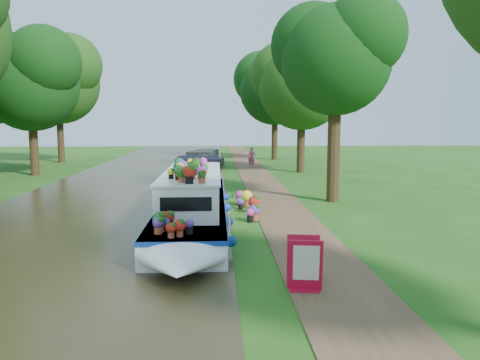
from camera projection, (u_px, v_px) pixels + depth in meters
name	position (u px, v px, depth m)	size (l,w,h in m)	color
ground	(254.00, 216.00, 17.94)	(100.00, 100.00, 0.00)	#1F5114
canal_water	(95.00, 217.00, 17.64)	(10.00, 100.00, 0.02)	black
towpath	(285.00, 215.00, 18.00)	(2.20, 100.00, 0.03)	brown
plant_boat	(193.00, 201.00, 16.14)	(2.29, 13.52, 2.26)	white
tree_near_overhang	(335.00, 52.00, 20.33)	(5.52, 5.28, 8.99)	black
tree_near_mid	(302.00, 80.00, 32.29)	(6.90, 6.60, 9.40)	black
tree_near_far	(275.00, 83.00, 43.10)	(7.59, 7.26, 10.30)	black
tree_far_c	(30.00, 76.00, 30.41)	(7.13, 6.82, 9.59)	black
tree_far_d	(58.00, 76.00, 40.14)	(8.05, 7.70, 10.85)	black
second_boat	(203.00, 162.00, 34.54)	(3.23, 7.61, 1.42)	black
sandwich_board	(305.00, 266.00, 9.95)	(0.74, 0.66, 1.13)	red
pedestrian_pink	(252.00, 157.00, 36.07)	(0.58, 0.38, 1.58)	#D8598B
verge_plant	(234.00, 193.00, 22.19)	(0.38, 0.33, 0.42)	#217024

